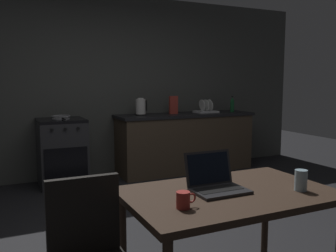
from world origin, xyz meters
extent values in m
plane|color=black|center=(0.00, 0.00, 0.00)|extent=(12.00, 12.00, 0.00)
cube|color=#4A4C48|center=(0.30, 2.56, 1.32)|extent=(6.40, 0.10, 2.64)
cube|color=#4C3D2D|center=(1.29, 2.21, 0.43)|extent=(2.10, 0.60, 0.85)
cube|color=black|center=(1.29, 2.21, 0.87)|extent=(2.16, 0.64, 0.04)
cube|color=#2D2D30|center=(-0.57, 2.21, 0.43)|extent=(0.60, 0.60, 0.85)
cube|color=black|center=(-0.57, 2.21, 0.87)|extent=(0.60, 0.60, 0.04)
cube|color=black|center=(-0.57, 1.91, 0.36)|extent=(0.54, 0.01, 0.39)
cylinder|color=black|center=(-0.73, 1.90, 0.79)|extent=(0.04, 0.02, 0.04)
cylinder|color=black|center=(-0.57, 1.90, 0.79)|extent=(0.04, 0.02, 0.04)
cylinder|color=black|center=(-0.41, 1.90, 0.79)|extent=(0.04, 0.02, 0.04)
cube|color=#332319|center=(-0.11, -1.00, 0.72)|extent=(1.25, 0.78, 0.04)
cylinder|color=#332319|center=(-0.67, -0.67, 0.35)|extent=(0.05, 0.05, 0.70)
cylinder|color=#332319|center=(0.45, -0.67, 0.35)|extent=(0.05, 0.05, 0.70)
cube|color=black|center=(-0.96, -0.90, 0.69)|extent=(0.38, 0.04, 0.42)
cube|color=#232326|center=(-0.18, -1.00, 0.75)|extent=(0.32, 0.22, 0.02)
cube|color=black|center=(-0.18, -0.98, 0.76)|extent=(0.28, 0.12, 0.00)
cube|color=#232326|center=(-0.18, -0.86, 0.86)|extent=(0.32, 0.06, 0.21)
cube|color=black|center=(-0.18, -0.87, 0.86)|extent=(0.29, 0.04, 0.18)
cylinder|color=black|center=(0.56, 2.21, 0.90)|extent=(0.15, 0.15, 0.02)
cylinder|color=silver|center=(0.56, 2.21, 1.02)|extent=(0.14, 0.14, 0.22)
cylinder|color=silver|center=(0.56, 2.21, 1.14)|extent=(0.09, 0.09, 0.02)
cube|color=black|center=(0.64, 2.21, 1.03)|extent=(0.02, 0.02, 0.15)
cylinder|color=#19592D|center=(2.12, 2.16, 0.98)|extent=(0.06, 0.06, 0.18)
cone|color=#19592D|center=(2.12, 2.16, 1.10)|extent=(0.06, 0.06, 0.06)
cylinder|color=black|center=(2.12, 2.16, 1.14)|extent=(0.03, 0.03, 0.02)
cylinder|color=gray|center=(-0.57, 2.19, 0.90)|extent=(0.23, 0.23, 0.01)
torus|color=gray|center=(-0.57, 2.19, 0.93)|extent=(0.25, 0.25, 0.02)
cylinder|color=black|center=(-0.57, 1.99, 0.91)|extent=(0.02, 0.18, 0.02)
cylinder|color=#9E2D28|center=(-0.50, -1.14, 0.78)|extent=(0.07, 0.07, 0.09)
torus|color=#9E2D28|center=(-0.45, -1.14, 0.79)|extent=(0.05, 0.01, 0.05)
cylinder|color=#99B7C6|center=(0.28, -1.17, 0.80)|extent=(0.07, 0.07, 0.13)
cube|color=#B2382D|center=(1.10, 2.23, 1.03)|extent=(0.13, 0.05, 0.27)
cube|color=silver|center=(1.66, 2.21, 0.91)|extent=(0.34, 0.26, 0.03)
cylinder|color=white|center=(1.59, 2.21, 1.01)|extent=(0.04, 0.18, 0.18)
cylinder|color=white|center=(1.66, 2.21, 1.01)|extent=(0.04, 0.18, 0.18)
cylinder|color=white|center=(1.73, 2.21, 1.01)|extent=(0.04, 0.18, 0.18)
camera|label=1|loc=(-1.35, -2.77, 1.39)|focal=39.25mm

